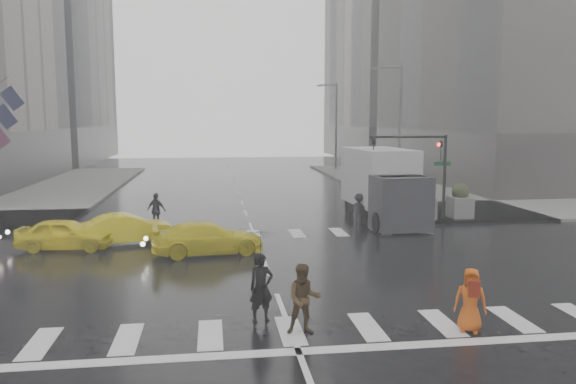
{
  "coord_description": "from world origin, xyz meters",
  "views": [
    {
      "loc": [
        -1.9,
        -19.4,
        5.27
      ],
      "look_at": [
        1.03,
        2.0,
        2.48
      ],
      "focal_mm": 35.0,
      "sensor_mm": 36.0,
      "label": 1
    }
  ],
  "objects": [
    {
      "name": "road_markings",
      "position": [
        0.0,
        0.0,
        0.01
      ],
      "size": [
        18.0,
        48.0,
        0.01
      ],
      "primitive_type": null,
      "color": "silver",
      "rests_on": "ground"
    },
    {
      "name": "pedestrian_far_b",
      "position": [
        5.51,
        8.03,
        0.77
      ],
      "size": [
        1.13,
        1.03,
        1.55
      ],
      "primitive_type": "imported",
      "rotation": [
        0.0,
        0.0,
        2.51
      ],
      "color": "black",
      "rests_on": "ground"
    },
    {
      "name": "building_ne_far",
      "position": [
        29.0,
        56.0,
        16.27
      ],
      "size": [
        26.05,
        26.05,
        36.0
      ],
      "color": "#A69D91",
      "rests_on": "ground"
    },
    {
      "name": "street_lamp_near",
      "position": [
        10.87,
        18.0,
        4.95
      ],
      "size": [
        2.15,
        0.22,
        9.0
      ],
      "color": "#59595B",
      "rests_on": "ground"
    },
    {
      "name": "pedestrian_orange",
      "position": [
        4.44,
        -6.65,
        0.82
      ],
      "size": [
        0.93,
        0.8,
        1.62
      ],
      "rotation": [
        0.0,
        0.0,
        -0.44
      ],
      "color": "#DA540F",
      "rests_on": "ground"
    },
    {
      "name": "taxi_mid",
      "position": [
        -5.5,
        4.82,
        0.64
      ],
      "size": [
        4.12,
        2.33,
        1.29
      ],
      "primitive_type": "imported",
      "rotation": [
        0.0,
        0.0,
        1.83
      ],
      "color": "yellow",
      "rests_on": "ground"
    },
    {
      "name": "ground",
      "position": [
        0.0,
        0.0,
        0.0
      ],
      "size": [
        120.0,
        120.0,
        0.0
      ],
      "primitive_type": "plane",
      "color": "black",
      "rests_on": "ground"
    },
    {
      "name": "planter_mid",
      "position": [
        9.0,
        8.2,
        0.98
      ],
      "size": [
        1.1,
        1.1,
        1.8
      ],
      "color": "slate",
      "rests_on": "ground"
    },
    {
      "name": "planter_west",
      "position": [
        7.0,
        8.2,
        0.98
      ],
      "size": [
        1.1,
        1.1,
        1.8
      ],
      "color": "slate",
      "rests_on": "ground"
    },
    {
      "name": "pedestrian_far_a",
      "position": [
        -4.61,
        8.29,
        0.86
      ],
      "size": [
        1.17,
        1.0,
        1.72
      ],
      "primitive_type": "imported",
      "rotation": [
        0.0,
        0.0,
        2.68
      ],
      "color": "black",
      "rests_on": "ground"
    },
    {
      "name": "taxi_front",
      "position": [
        -7.86,
        4.02,
        0.64
      ],
      "size": [
        3.9,
        1.87,
        1.29
      ],
      "primitive_type": "imported",
      "rotation": [
        0.0,
        0.0,
        1.48
      ],
      "color": "yellow",
      "rests_on": "ground"
    },
    {
      "name": "pedestrian_brown",
      "position": [
        0.31,
        -6.21,
        0.88
      ],
      "size": [
        0.88,
        0.7,
        1.76
      ],
      "primitive_type": "imported",
      "rotation": [
        0.0,
        0.0,
        -0.04
      ],
      "color": "#402C17",
      "rests_on": "ground"
    },
    {
      "name": "box_truck",
      "position": [
        6.9,
        8.29,
        2.0
      ],
      "size": [
        2.64,
        7.05,
        3.75
      ],
      "rotation": [
        0.0,
        0.0,
        0.06
      ],
      "color": "silver",
      "rests_on": "ground"
    },
    {
      "name": "traffic_signal_pole",
      "position": [
        9.01,
        8.01,
        3.22
      ],
      "size": [
        4.45,
        0.42,
        4.5
      ],
      "color": "black",
      "rests_on": "ground"
    },
    {
      "name": "sidewalk_ne",
      "position": [
        19.5,
        17.5,
        0.07
      ],
      "size": [
        35.0,
        35.0,
        0.15
      ],
      "primitive_type": "cube",
      "color": "slate",
      "rests_on": "ground"
    },
    {
      "name": "flag_cluster",
      "position": [
        -15.08,
        18.5,
        5.64
      ],
      "size": [
        2.87,
        3.06,
        4.69
      ],
      "color": "#59595B",
      "rests_on": "ground"
    },
    {
      "name": "taxi_rear",
      "position": [
        -2.09,
        2.52,
        0.63
      ],
      "size": [
        4.07,
        2.3,
        1.27
      ],
      "primitive_type": "imported",
      "rotation": [
        0.0,
        0.0,
        1.71
      ],
      "color": "yellow",
      "rests_on": "ground"
    },
    {
      "name": "street_lamp_far",
      "position": [
        10.87,
        38.0,
        4.95
      ],
      "size": [
        2.15,
        0.22,
        9.0
      ],
      "color": "#59595B",
      "rests_on": "ground"
    },
    {
      "name": "pedestrian_black",
      "position": [
        -0.66,
        -5.23,
        1.57
      ],
      "size": [
        1.2,
        1.21,
        2.43
      ],
      "rotation": [
        0.0,
        0.0,
        0.29
      ],
      "color": "black",
      "rests_on": "ground"
    },
    {
      "name": "planter_east",
      "position": [
        11.0,
        8.2,
        0.98
      ],
      "size": [
        1.1,
        1.1,
        1.8
      ],
      "color": "slate",
      "rests_on": "ground"
    }
  ]
}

